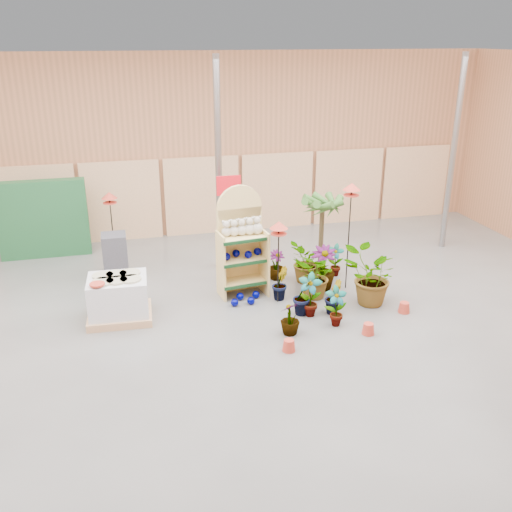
# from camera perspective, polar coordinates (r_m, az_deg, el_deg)

# --- Properties ---
(room) EXTENTS (15.20, 12.10, 4.70)m
(room) POSITION_cam_1_polar(r_m,az_deg,el_deg) (9.60, -0.87, 5.36)
(room) COLOR #5B5B5A
(room) RESTS_ON ground
(display_shelf) EXTENTS (0.98, 0.69, 2.18)m
(display_shelf) POSITION_cam_1_polar(r_m,az_deg,el_deg) (11.17, -1.54, 1.09)
(display_shelf) COLOR #DFBF72
(display_shelf) RESTS_ON ground
(teddy_bears) EXTENTS (0.81, 0.22, 0.35)m
(teddy_bears) POSITION_cam_1_polar(r_m,az_deg,el_deg) (10.95, -1.27, 2.82)
(teddy_bears) COLOR beige
(teddy_bears) RESTS_ON display_shelf
(gazing_balls_shelf) EXTENTS (0.80, 0.27, 0.15)m
(gazing_balls_shelf) POSITION_cam_1_polar(r_m,az_deg,el_deg) (11.10, -1.39, 0.21)
(gazing_balls_shelf) COLOR #00026B
(gazing_balls_shelf) RESTS_ON display_shelf
(gazing_balls_floor) EXTENTS (0.63, 0.39, 0.15)m
(gazing_balls_floor) POSITION_cam_1_polar(r_m,az_deg,el_deg) (11.06, -1.06, -4.29)
(gazing_balls_floor) COLOR #00026B
(gazing_balls_floor) RESTS_ON ground
(pallet_stack) EXTENTS (1.18, 1.00, 0.84)m
(pallet_stack) POSITION_cam_1_polar(r_m,az_deg,el_deg) (10.60, -13.58, -4.14)
(pallet_stack) COLOR tan
(pallet_stack) RESTS_ON ground
(charcoal_planters) EXTENTS (0.50, 0.50, 1.00)m
(charcoal_planters) POSITION_cam_1_polar(r_m,az_deg,el_deg) (12.28, -13.88, -0.10)
(charcoal_planters) COLOR #34343A
(charcoal_planters) RESTS_ON ground
(trellis_stock) EXTENTS (2.00, 0.30, 1.80)m
(trellis_stock) POSITION_cam_1_polar(r_m,az_deg,el_deg) (13.95, -20.53, 3.47)
(trellis_stock) COLOR #1E5A2F
(trellis_stock) RESTS_ON ground
(offer_sign) EXTENTS (0.50, 0.08, 2.20)m
(offer_sign) POSITION_cam_1_polar(r_m,az_deg,el_deg) (11.74, -2.73, 5.05)
(offer_sign) COLOR gray
(offer_sign) RESTS_ON ground
(bird_table_front) EXTENTS (0.34, 0.34, 1.64)m
(bird_table_front) POSITION_cam_1_polar(r_m,az_deg,el_deg) (10.55, 2.29, 2.85)
(bird_table_front) COLOR black
(bird_table_front) RESTS_ON ground
(bird_table_right) EXTENTS (0.34, 0.34, 2.20)m
(bird_table_right) POSITION_cam_1_polar(r_m,az_deg,el_deg) (11.16, 9.53, 6.45)
(bird_table_right) COLOR black
(bird_table_right) RESTS_ON ground
(bird_table_back) EXTENTS (0.34, 0.34, 1.65)m
(bird_table_back) POSITION_cam_1_polar(r_m,az_deg,el_deg) (12.87, -14.45, 5.67)
(bird_table_back) COLOR black
(bird_table_back) RESTS_ON ground
(palm) EXTENTS (0.70, 0.70, 1.85)m
(palm) POSITION_cam_1_polar(r_m,az_deg,el_deg) (11.87, 6.68, 5.21)
(palm) COLOR #463720
(palm) RESTS_ON ground
(potted_plant_0) EXTENTS (0.52, 0.45, 0.83)m
(potted_plant_0) POSITION_cam_1_polar(r_m,az_deg,el_deg) (10.45, 5.41, -3.93)
(potted_plant_0) COLOR #366725
(potted_plant_0) RESTS_ON ground
(potted_plant_1) EXTENTS (0.48, 0.43, 0.72)m
(potted_plant_1) POSITION_cam_1_polar(r_m,az_deg,el_deg) (10.53, 4.76, -4.01)
(potted_plant_1) COLOR #366725
(potted_plant_1) RESTS_ON ground
(potted_plant_2) EXTENTS (1.03, 1.07, 0.92)m
(potted_plant_2) POSITION_cam_1_polar(r_m,az_deg,el_deg) (11.16, 6.09, -2.00)
(potted_plant_2) COLOR #366725
(potted_plant_2) RESTS_ON ground
(potted_plant_3) EXTENTS (0.67, 0.67, 0.90)m
(potted_plant_3) POSITION_cam_1_polar(r_m,az_deg,el_deg) (11.57, 6.67, -1.20)
(potted_plant_3) COLOR #366725
(potted_plant_3) RESTS_ON ground
(potted_plant_4) EXTENTS (0.45, 0.41, 0.70)m
(potted_plant_4) POSITION_cam_1_polar(r_m,az_deg,el_deg) (12.27, 7.92, -0.42)
(potted_plant_4) COLOR #366725
(potted_plant_4) RESTS_ON ground
(potted_plant_5) EXTENTS (0.44, 0.46, 0.66)m
(potted_plant_5) POSITION_cam_1_polar(r_m,az_deg,el_deg) (11.11, 2.41, -2.72)
(potted_plant_5) COLOR #366725
(potted_plant_5) RESTS_ON ground
(potted_plant_6) EXTENTS (0.94, 1.00, 0.88)m
(potted_plant_6) POSITION_cam_1_polar(r_m,az_deg,el_deg) (11.83, 5.09, -0.68)
(potted_plant_6) COLOR #366725
(potted_plant_6) RESTS_ON ground
(potted_plant_7) EXTENTS (0.45, 0.45, 0.60)m
(potted_plant_7) POSITION_cam_1_polar(r_m,az_deg,el_deg) (9.86, 3.43, -6.23)
(potted_plant_7) COLOR #366725
(potted_plant_7) RESTS_ON ground
(potted_plant_8) EXTENTS (0.41, 0.29, 0.74)m
(potted_plant_8) POSITION_cam_1_polar(r_m,az_deg,el_deg) (10.18, 8.01, -5.04)
(potted_plant_8) COLOR #366725
(potted_plant_8) RESTS_ON ground
(potted_plant_9) EXTENTS (0.45, 0.46, 0.66)m
(potted_plant_9) POSITION_cam_1_polar(r_m,az_deg,el_deg) (10.65, 7.74, -4.04)
(potted_plant_9) COLOR #366725
(potted_plant_9) RESTS_ON ground
(potted_plant_10) EXTENTS (1.07, 0.94, 1.12)m
(potted_plant_10) POSITION_cam_1_polar(r_m,az_deg,el_deg) (10.99, 11.35, -2.12)
(potted_plant_10) COLOR #366725
(potted_plant_10) RESTS_ON ground
(potted_plant_11) EXTENTS (0.41, 0.41, 0.63)m
(potted_plant_11) POSITION_cam_1_polar(r_m,az_deg,el_deg) (12.01, 2.04, -0.91)
(potted_plant_11) COLOR #366725
(potted_plant_11) RESTS_ON ground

